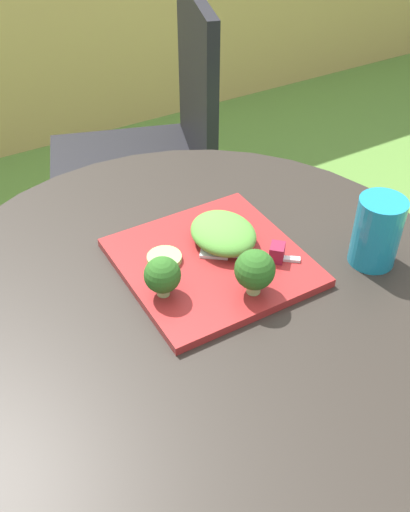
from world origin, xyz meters
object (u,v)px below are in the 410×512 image
patio_chair (159,137)px  salad_plate (212,262)px  fork (240,255)px  drinking_glass (376,235)px

patio_chair → salad_plate: bearing=-109.9°
patio_chair → fork: 0.82m
salad_plate → drinking_glass: drinking_glass is taller
drinking_glass → fork: (-0.18, 0.10, -0.03)m
drinking_glass → fork: bearing=151.9°
salad_plate → fork: size_ratio=2.01×
patio_chair → drinking_glass: (-0.05, -0.86, 0.24)m
patio_chair → fork: (-0.23, -0.76, 0.21)m
drinking_glass → salad_plate: bearing=152.7°
patio_chair → fork: patio_chair is taller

